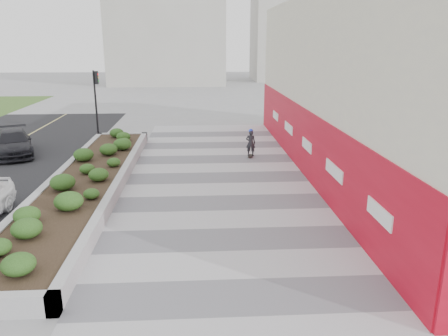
% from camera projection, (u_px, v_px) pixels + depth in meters
% --- Properties ---
extents(ground, '(160.00, 160.00, 0.00)m').
position_uv_depth(ground, '(232.00, 268.00, 11.83)').
color(ground, gray).
rests_on(ground, ground).
extents(walkway, '(8.00, 36.00, 0.01)m').
position_uv_depth(walkway, '(225.00, 224.00, 14.70)').
color(walkway, '#A8A8AD').
rests_on(walkway, ground).
extents(building, '(6.04, 24.08, 8.00)m').
position_uv_depth(building, '(371.00, 86.00, 19.72)').
color(building, silver).
rests_on(building, ground).
extents(planter, '(3.00, 18.00, 0.90)m').
position_uv_depth(planter, '(87.00, 179.00, 18.11)').
color(planter, '#9E9EA0').
rests_on(planter, ground).
extents(traffic_signal_near, '(0.33, 0.28, 4.20)m').
position_uv_depth(traffic_signal_near, '(96.00, 94.00, 27.42)').
color(traffic_signal_near, black).
rests_on(traffic_signal_near, ground).
extents(distant_bldg_north_l, '(16.00, 12.00, 20.00)m').
position_uv_depth(distant_bldg_north_l, '(167.00, 11.00, 61.47)').
color(distant_bldg_north_l, '#ADAAA3').
rests_on(distant_bldg_north_l, ground).
extents(distant_bldg_north_r, '(14.00, 10.00, 24.00)m').
position_uv_depth(distant_bldg_north_r, '(300.00, 0.00, 66.86)').
color(distant_bldg_north_r, '#ADAAA3').
rests_on(distant_bldg_north_r, ground).
extents(manhole_cover, '(0.44, 0.44, 0.01)m').
position_uv_depth(manhole_cover, '(240.00, 223.00, 14.73)').
color(manhole_cover, '#595654').
rests_on(manhole_cover, ground).
extents(skateboarder, '(0.56, 0.75, 1.53)m').
position_uv_depth(skateboarder, '(251.00, 143.00, 22.99)').
color(skateboarder, beige).
rests_on(skateboarder, ground).
extents(car_dark, '(3.43, 4.85, 1.30)m').
position_uv_depth(car_dark, '(13.00, 143.00, 23.49)').
color(car_dark, black).
rests_on(car_dark, ground).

